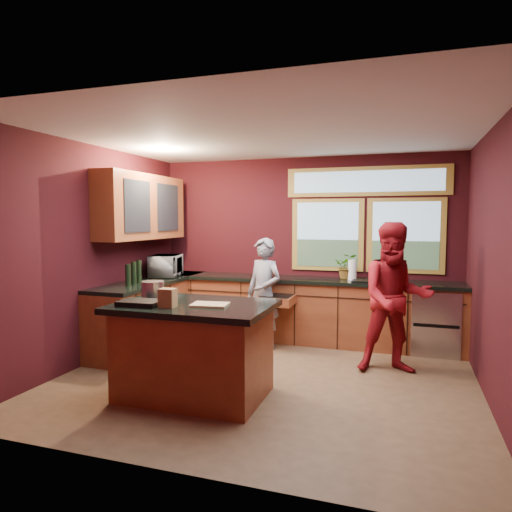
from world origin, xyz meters
The scene contains 14 objects.
floor centered at (0.00, 0.00, 0.00)m, with size 4.50×4.50×0.00m, color brown.
room_shell centered at (-0.60, 0.32, 1.80)m, with size 4.52×4.02×2.71m.
back_counter centered at (0.20, 1.70, 0.46)m, with size 4.50×0.64×0.93m.
left_counter centered at (-1.95, 0.85, 0.47)m, with size 0.64×2.30×0.93m.
island centered at (-0.54, -0.68, 0.48)m, with size 1.55×1.05×0.95m.
person_grey centered at (-0.38, 1.17, 0.76)m, with size 0.56×0.37×1.53m, color slate.
person_red centered at (1.36, 0.70, 0.88)m, with size 0.85×0.66×1.75m, color maroon.
microwave centered at (-1.92, 1.23, 1.09)m, with size 0.58×0.39×0.32m, color #999999.
potted_plant centered at (0.67, 1.75, 1.11)m, with size 0.33×0.28×0.36m, color #999999.
paper_towel centered at (0.75, 1.70, 1.07)m, with size 0.12×0.12×0.28m, color white.
cutting_board centered at (-0.34, -0.73, 0.95)m, with size 0.35×0.25×0.02m, color #A88256.
stock_pot centered at (-1.09, -0.53, 1.03)m, with size 0.24×0.24×0.18m, color #B1B1B6.
paper_bag centered at (-0.69, -0.93, 1.03)m, with size 0.15×0.12×0.18m, color brown.
black_tray centered at (-0.99, -0.93, 0.97)m, with size 0.40×0.28×0.05m, color black.
Camera 1 is at (1.45, -4.75, 1.79)m, focal length 32.00 mm.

